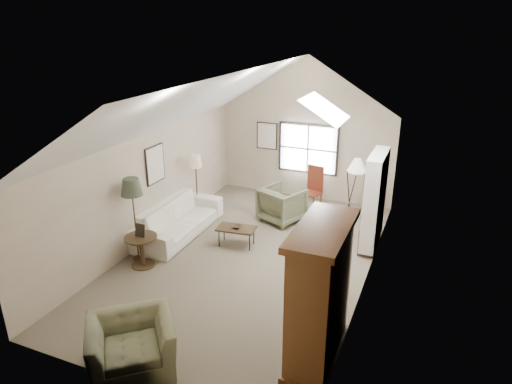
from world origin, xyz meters
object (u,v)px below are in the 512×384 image
at_px(armchair_far, 282,204).
at_px(coffee_table, 236,236).
at_px(armoire, 319,295).
at_px(armchair_near, 132,345).
at_px(side_table, 142,251).
at_px(side_chair, 311,189).
at_px(sofa, 178,219).

bearing_deg(armchair_far, coffee_table, 95.78).
relative_size(armoire, coffee_table, 2.55).
relative_size(armchair_near, coffee_table, 1.41).
bearing_deg(armchair_far, side_table, 81.61).
height_order(armchair_far, side_chair, side_chair).
distance_m(sofa, side_chair, 3.63).
bearing_deg(armchair_near, sofa, 72.79).
relative_size(sofa, armchair_far, 2.74).
bearing_deg(sofa, side_chair, -44.53).
bearing_deg(armchair_near, armoire, -12.33).
height_order(armchair_near, armchair_far, armchair_far).
height_order(armchair_far, side_table, armchair_far).
distance_m(sofa, coffee_table, 1.55).
relative_size(armoire, side_table, 3.25).
xyz_separation_m(armoire, coffee_table, (-2.68, 2.84, -0.88)).
distance_m(sofa, armchair_near, 4.51).
distance_m(armchair_near, side_chair, 6.80).
relative_size(sofa, side_chair, 2.23).
relative_size(armchair_near, armchair_far, 1.24).
xyz_separation_m(armchair_far, coffee_table, (-0.50, -1.69, -0.23)).
height_order(sofa, side_chair, side_chair).
bearing_deg(side_table, armchair_near, -56.85).
relative_size(sofa, armchair_near, 2.21).
distance_m(armoire, side_table, 4.37).
bearing_deg(armoire, armchair_far, 115.76).
bearing_deg(coffee_table, sofa, 179.59).
relative_size(side_table, side_chair, 0.56).
bearing_deg(coffee_table, side_table, -132.11).
distance_m(armchair_far, side_chair, 1.06).
bearing_deg(coffee_table, armchair_far, 73.66).
bearing_deg(armchair_far, sofa, 61.68).
bearing_deg(sofa, side_table, -176.91).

